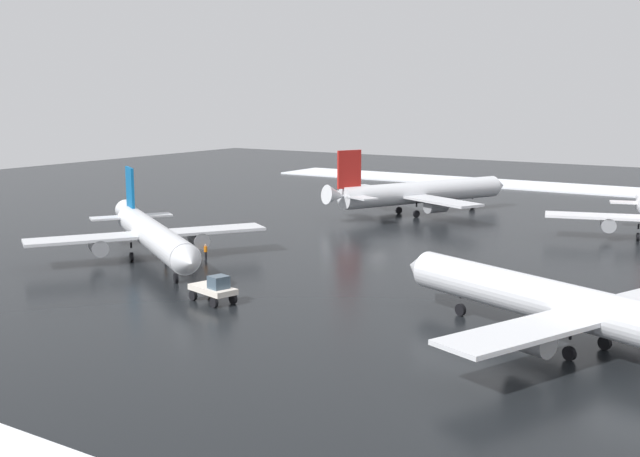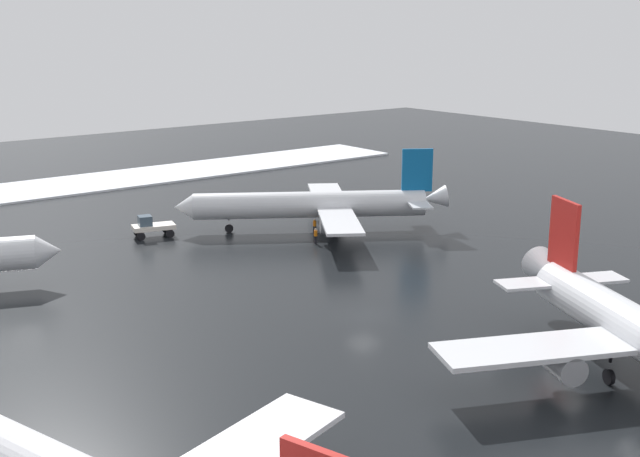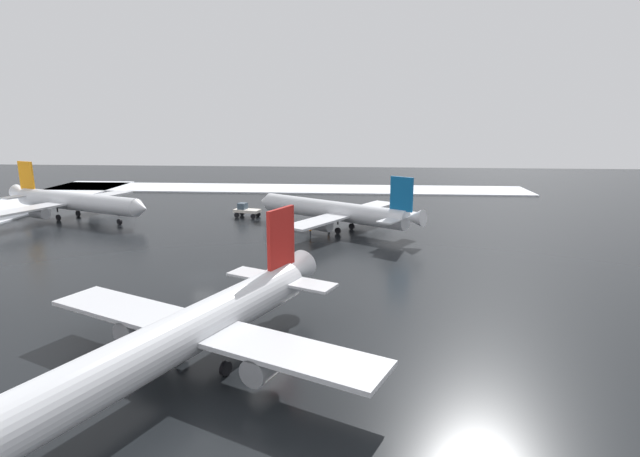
% 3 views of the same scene
% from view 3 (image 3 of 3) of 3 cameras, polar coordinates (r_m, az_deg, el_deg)
% --- Properties ---
extents(ground_plane, '(240.00, 240.00, 0.00)m').
position_cam_3_polar(ground_plane, '(58.33, -13.19, -5.36)').
color(ground_plane, black).
extents(snow_bank_left, '(14.00, 116.00, 0.30)m').
position_cam_3_polar(snow_bank_left, '(122.31, -3.98, 4.57)').
color(snow_bank_left, white).
rests_on(snow_bank_left, ground_plane).
extents(airplane_foreground_jet, '(23.80, 27.72, 9.32)m').
position_cam_3_polar(airplane_foreground_jet, '(78.62, 1.75, 2.03)').
color(airplane_foreground_jet, silver).
rests_on(airplane_foreground_jet, ground_plane).
extents(airplane_far_rear, '(26.30, 31.09, 9.61)m').
position_cam_3_polar(airplane_far_rear, '(96.47, -26.27, 2.80)').
color(airplane_far_rear, silver).
rests_on(airplane_far_rear, ground_plane).
extents(airplane_distant_tail, '(31.99, 27.18, 10.10)m').
position_cam_3_polar(airplane_distant_tail, '(35.79, -15.67, -11.77)').
color(airplane_distant_tail, silver).
rests_on(airplane_distant_tail, ground_plane).
extents(pushback_tug, '(3.31, 5.01, 2.50)m').
position_cam_3_polar(pushback_tug, '(89.83, -8.45, 2.12)').
color(pushback_tug, silver).
rests_on(pushback_tug, ground_plane).
extents(ground_crew_near_tug, '(0.36, 0.36, 1.71)m').
position_cam_3_polar(ground_crew_near_tug, '(78.23, 1.02, 0.40)').
color(ground_crew_near_tug, black).
rests_on(ground_crew_near_tug, ground_plane).
extents(ground_crew_by_nose_gear, '(0.36, 0.36, 1.71)m').
position_cam_3_polar(ground_crew_by_nose_gear, '(74.95, -1.12, -0.16)').
color(ground_crew_by_nose_gear, black).
rests_on(ground_crew_by_nose_gear, ground_plane).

